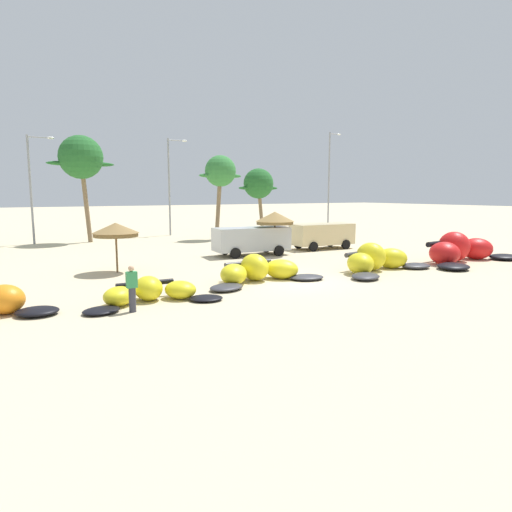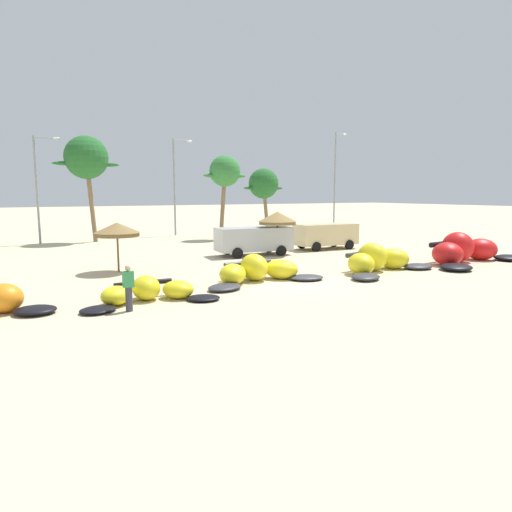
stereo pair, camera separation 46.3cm
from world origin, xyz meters
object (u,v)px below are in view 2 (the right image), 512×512
person_near_kites (129,288)px  palm_left (86,158)px  kite_left (148,292)px  parked_car_second (252,239)px  kite_left_of_center (258,271)px  kite_center (378,261)px  lamppost_east_center (336,176)px  kite_right_of_center (465,251)px  parked_van (324,234)px  lamppost_west (39,183)px  palm_center_left (264,184)px  lamppost_west_center (176,182)px  beach_umbrella_middle (277,218)px  beach_umbrella_near_van (117,230)px  palm_left_of_gap (225,172)px

person_near_kites → palm_left: 24.96m
kite_left → parked_car_second: size_ratio=1.06×
kite_left_of_center → kite_center: bearing=-6.4°
kite_center → kite_left: bearing=-177.3°
kite_left_of_center → lamppost_east_center: (23.28, 23.03, 5.51)m
kite_right_of_center → kite_center: bearing=178.1°
parked_car_second → kite_left: bearing=-136.1°
kite_left_of_center → lamppost_east_center: 33.21m
kite_left → parked_van: size_ratio=1.14×
lamppost_west → palm_center_left: bearing=-0.5°
palm_left → person_near_kites: bearing=-96.2°
kite_center → person_near_kites: person_near_kites is taller
person_near_kites → lamppost_west_center: 29.14m
kite_left_of_center → kite_right_of_center: kite_right_of_center is taller
kite_left → kite_right_of_center: bearing=1.0°
kite_left → kite_left_of_center: (5.51, 1.33, 0.12)m
kite_right_of_center → parked_car_second: parked_car_second is taller
kite_left → kite_left_of_center: kite_left_of_center is taller
person_near_kites → beach_umbrella_middle: bearing=38.5°
lamppost_west_center → person_near_kites: bearing=-112.6°
parked_car_second → person_near_kites: parked_car_second is taller
beach_umbrella_near_van → palm_left_of_gap: size_ratio=0.35×
kite_center → kite_right_of_center: size_ratio=0.80×
palm_center_left → lamppost_west_center: lamppost_west_center is taller
kite_right_of_center → person_near_kites: bearing=-175.9°
palm_left_of_gap → lamppost_west: bearing=164.8°
kite_right_of_center → palm_center_left: (-0.18, 23.22, 4.30)m
palm_left → lamppost_west: (-3.59, 0.76, -2.02)m
kite_right_of_center → person_near_kites: (-19.95, -1.45, 0.14)m
parked_car_second → person_near_kites: (-10.52, -10.28, -0.27)m
parked_van → person_near_kites: 19.85m
kite_left_of_center → kite_right_of_center: size_ratio=0.76×
lamppost_west_center → beach_umbrella_middle: bearing=-86.9°
parked_van → parked_car_second: 6.25m
palm_left_of_gap → palm_center_left: 7.29m
kite_left_of_center → kite_center: (6.77, -0.76, 0.09)m
parked_car_second → lamppost_west: 18.94m
parked_car_second → parked_van: bearing=3.4°
kite_right_of_center → palm_left: (-17.36, 22.63, 6.20)m
person_near_kites → beach_umbrella_near_van: bearing=80.1°
palm_center_left → lamppost_west: 20.76m
palm_left_of_gap → lamppost_east_center: lamppost_east_center is taller
palm_left_of_gap → lamppost_east_center: 16.80m
person_near_kites → palm_left_of_gap: 25.43m
kite_center → kite_right_of_center: kite_right_of_center is taller
lamppost_west → lamppost_east_center: 30.79m
parked_car_second → palm_center_left: (9.25, 14.39, 3.89)m
kite_left_of_center → palm_left: bearing=100.2°
kite_right_of_center → beach_umbrella_near_van: bearing=160.1°
kite_left → palm_left: palm_left is taller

